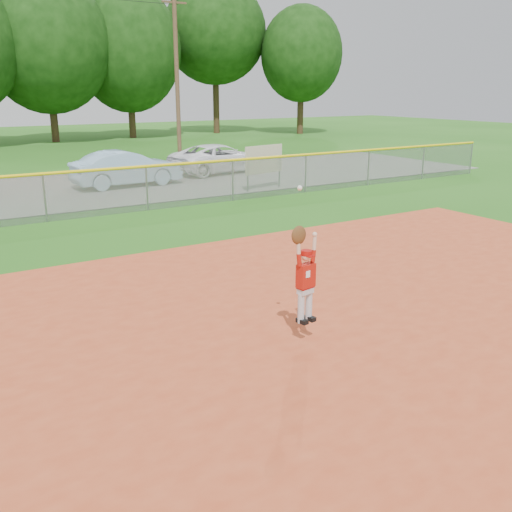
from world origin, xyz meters
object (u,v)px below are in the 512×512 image
(car_blue, at_px, (126,168))
(ballplayer, at_px, (305,274))
(car_white_b, at_px, (219,158))
(sponsor_sign, at_px, (264,161))

(car_blue, height_order, ballplayer, ballplayer)
(car_white_b, height_order, ballplayer, ballplayer)
(car_blue, xyz_separation_m, car_white_b, (5.22, 1.48, -0.05))
(car_blue, xyz_separation_m, ballplayer, (-2.86, -16.43, 0.40))
(car_blue, distance_m, ballplayer, 16.68)
(car_blue, bearing_deg, sponsor_sign, -132.18)
(car_blue, height_order, sponsor_sign, sponsor_sign)
(car_blue, bearing_deg, car_white_b, -77.10)
(car_blue, distance_m, sponsor_sign, 5.84)
(car_white_b, bearing_deg, car_blue, 96.70)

